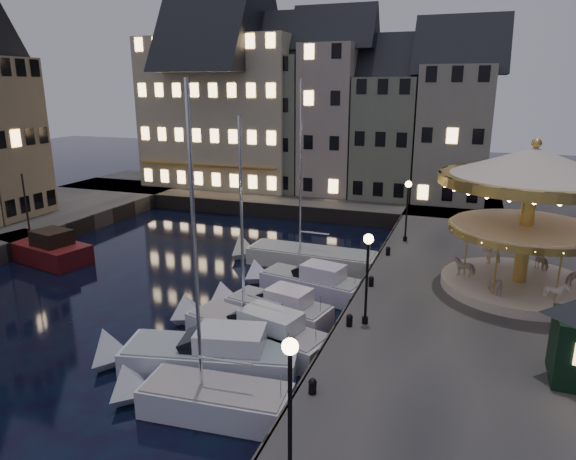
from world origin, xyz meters
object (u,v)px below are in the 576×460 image
at_px(motorboat_c, 249,330).
at_px(motorboat_f, 304,257).
at_px(motorboat_e, 305,283).
at_px(carousel, 531,193).
at_px(streetlamp_a, 290,390).
at_px(motorboat_b, 201,356).
at_px(bollard_a, 313,385).
at_px(motorboat_d, 271,309).
at_px(streetlamp_b, 367,266).
at_px(motorboat_a, 202,399).
at_px(bollard_c, 371,281).
at_px(bollard_b, 349,320).
at_px(bollard_d, 388,251).
at_px(streetlamp_c, 407,202).
at_px(red_fishing_boat, 42,249).

relative_size(motorboat_c, motorboat_f, 0.84).
bearing_deg(motorboat_e, carousel, 6.64).
xyz_separation_m(streetlamp_a, motorboat_b, (-6.06, 5.93, -3.37)).
distance_m(bollard_a, motorboat_d, 8.66).
relative_size(streetlamp_b, motorboat_a, 0.39).
distance_m(bollard_c, motorboat_e, 4.13).
bearing_deg(motorboat_a, streetlamp_a, -36.11).
distance_m(bollard_b, bollard_d, 10.50).
xyz_separation_m(streetlamp_c, bollard_a, (-0.60, -19.50, -2.41)).
bearing_deg(streetlamp_b, streetlamp_a, -90.00).
bearing_deg(motorboat_c, bollard_c, 52.01).
distance_m(streetlamp_b, red_fishing_boat, 24.21).
xyz_separation_m(motorboat_a, motorboat_d, (-0.43, 7.98, 0.10)).
bearing_deg(motorboat_a, motorboat_e, 89.50).
distance_m(motorboat_a, red_fishing_boat, 22.09).
distance_m(motorboat_f, carousel, 14.55).
xyz_separation_m(bollard_a, motorboat_c, (-4.51, 4.72, -0.93)).
height_order(motorboat_b, motorboat_c, motorboat_c).
height_order(streetlamp_a, bollard_c, streetlamp_a).
distance_m(streetlamp_c, motorboat_f, 7.91).
xyz_separation_m(bollard_d, red_fishing_boat, (-22.87, -5.09, -0.90)).
relative_size(streetlamp_b, motorboat_b, 0.50).
bearing_deg(carousel, bollard_d, 155.36).
distance_m(streetlamp_b, motorboat_b, 8.04).
distance_m(streetlamp_b, bollard_b, 2.54).
distance_m(motorboat_b, motorboat_e, 9.52).
xyz_separation_m(bollard_d, carousel, (7.33, -3.36, 4.86)).
xyz_separation_m(bollard_a, red_fishing_boat, (-22.87, 10.91, -0.90)).
relative_size(motorboat_d, motorboat_e, 0.91).
height_order(bollard_a, motorboat_e, motorboat_e).
xyz_separation_m(bollard_b, motorboat_f, (-5.54, 10.45, -1.07)).
height_order(streetlamp_a, bollard_b, streetlamp_a).
distance_m(streetlamp_a, carousel, 18.11).
height_order(streetlamp_b, motorboat_a, motorboat_a).
height_order(bollard_a, bollard_d, same).
bearing_deg(bollard_b, motorboat_f, 117.95).
height_order(bollard_a, motorboat_f, motorboat_f).
xyz_separation_m(streetlamp_c, bollard_b, (-0.60, -14.00, -2.41)).
bearing_deg(motorboat_c, bollard_d, 68.20).
height_order(motorboat_c, motorboat_e, motorboat_c).
bearing_deg(streetlamp_c, motorboat_c, -109.08).
bearing_deg(motorboat_b, bollard_a, -19.50).
bearing_deg(bollard_a, carousel, 59.88).
xyz_separation_m(streetlamp_a, motorboat_f, (-6.14, 19.95, -3.49)).
bearing_deg(motorboat_b, carousel, 39.92).
bearing_deg(motorboat_c, motorboat_d, 89.00).
height_order(streetlamp_a, bollard_d, streetlamp_a).
xyz_separation_m(streetlamp_a, motorboat_e, (-4.53, 15.33, -3.38)).
bearing_deg(streetlamp_a, streetlamp_c, 90.00).
height_order(streetlamp_b, bollard_c, streetlamp_b).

